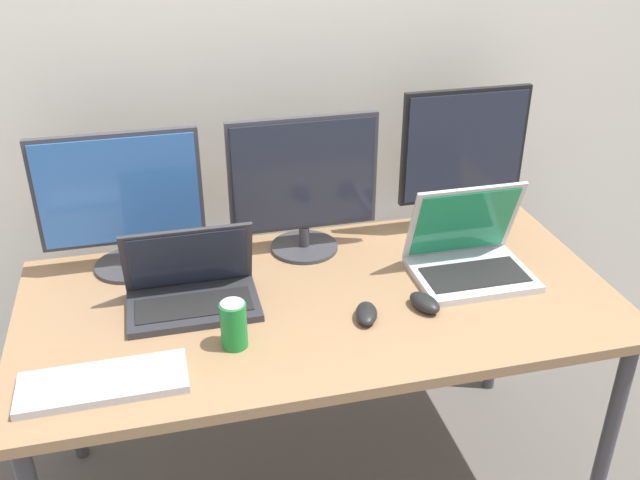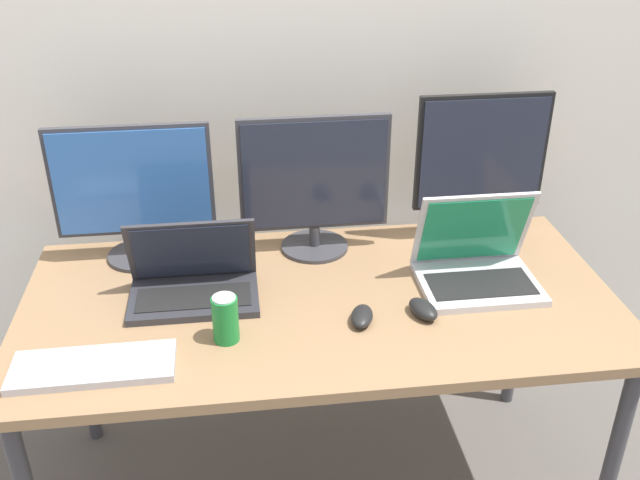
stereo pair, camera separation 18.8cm
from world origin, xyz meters
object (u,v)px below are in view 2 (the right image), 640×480
object	(u,v)px
mouse_by_laptop	(362,316)
monitor_left	(133,191)
laptop_secondary	(476,263)
mouse_by_keyboard	(423,309)
laptop_silver	(193,280)
monitor_right	(480,165)
work_desk	(320,315)
soda_can_near_keyboard	(225,319)
keyboard_main	(93,367)
monitor_center	(314,183)

from	to	relation	value
mouse_by_laptop	monitor_left	bearing A→B (deg)	161.19
laptop_secondary	mouse_by_keyboard	distance (m)	0.25
laptop_silver	mouse_by_laptop	bearing A→B (deg)	-22.65
monitor_right	mouse_by_keyboard	xyz separation A→B (m)	(-0.27, -0.42, -0.23)
mouse_by_keyboard	work_desk	bearing A→B (deg)	135.38
laptop_silver	soda_can_near_keyboard	bearing A→B (deg)	-68.25
monitor_left	laptop_silver	size ratio (longest dim) A/B	1.32
work_desk	keyboard_main	size ratio (longest dim) A/B	4.27
monitor_left	keyboard_main	bearing A→B (deg)	-96.89
monitor_left	monitor_right	bearing A→B (deg)	0.27
monitor_left	laptop_silver	bearing A→B (deg)	-55.61
keyboard_main	laptop_silver	bearing A→B (deg)	51.96
monitor_right	keyboard_main	size ratio (longest dim) A/B	1.22
monitor_center	mouse_by_laptop	distance (m)	0.46
monitor_left	soda_can_near_keyboard	distance (m)	0.54
laptop_silver	monitor_center	bearing A→B (deg)	31.98
work_desk	monitor_left	size ratio (longest dim) A/B	3.54
keyboard_main	monitor_center	bearing A→B (deg)	41.08
laptop_silver	mouse_by_laptop	distance (m)	0.47
monitor_center	keyboard_main	xyz separation A→B (m)	(-0.59, -0.52, -0.21)
laptop_silver	mouse_by_laptop	xyz separation A→B (m)	(0.44, -0.18, -0.04)
work_desk	keyboard_main	world-z (taller)	keyboard_main
mouse_by_laptop	keyboard_main	bearing A→B (deg)	-153.89
monitor_right	soda_can_near_keyboard	size ratio (longest dim) A/B	3.69
laptop_secondary	mouse_by_laptop	size ratio (longest dim) A/B	3.22
soda_can_near_keyboard	mouse_by_laptop	bearing A→B (deg)	5.24
monitor_center	soda_can_near_keyboard	size ratio (longest dim) A/B	3.54
monitor_left	laptop_secondary	size ratio (longest dim) A/B	1.40
monitor_left	laptop_secondary	distance (m)	1.00
work_desk	mouse_by_keyboard	bearing A→B (deg)	-25.14
monitor_center	monitor_right	size ratio (longest dim) A/B	0.96
monitor_center	monitor_left	bearing A→B (deg)	178.52
mouse_by_keyboard	soda_can_near_keyboard	world-z (taller)	soda_can_near_keyboard
monitor_right	soda_can_near_keyboard	bearing A→B (deg)	-149.81
monitor_right	laptop_secondary	xyz separation A→B (m)	(-0.08, -0.27, -0.18)
monitor_right	laptop_silver	bearing A→B (deg)	-164.37
monitor_left	laptop_silver	world-z (taller)	monitor_left
mouse_by_keyboard	soda_can_near_keyboard	distance (m)	0.52
laptop_secondary	laptop_silver	bearing A→B (deg)	178.32
monitor_left	monitor_right	size ratio (longest dim) A/B	0.99
monitor_right	soda_can_near_keyboard	xyz separation A→B (m)	(-0.79, -0.46, -0.18)
monitor_left	keyboard_main	xyz separation A→B (m)	(-0.06, -0.54, -0.21)
work_desk	laptop_silver	size ratio (longest dim) A/B	4.69
work_desk	monitor_center	world-z (taller)	monitor_center
laptop_silver	laptop_secondary	world-z (taller)	laptop_secondary
laptop_silver	mouse_by_keyboard	bearing A→B (deg)	-16.11
soda_can_near_keyboard	monitor_center	bearing A→B (deg)	57.88
mouse_by_keyboard	mouse_by_laptop	size ratio (longest dim) A/B	1.01
mouse_by_keyboard	monitor_right	bearing A→B (deg)	37.48
monitor_right	work_desk	bearing A→B (deg)	-150.79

